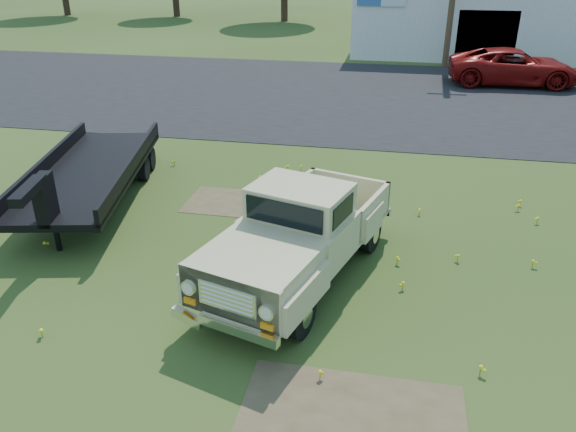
# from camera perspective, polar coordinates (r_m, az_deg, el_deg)

# --- Properties ---
(ground) EXTENTS (140.00, 140.00, 0.00)m
(ground) POSITION_cam_1_polar(r_m,az_deg,el_deg) (10.33, -0.41, -7.39)
(ground) COLOR #2E4716
(ground) RESTS_ON ground
(asphalt_lot) EXTENTS (90.00, 14.00, 0.02)m
(asphalt_lot) POSITION_cam_1_polar(r_m,az_deg,el_deg) (24.21, 6.84, 12.10)
(asphalt_lot) COLOR black
(asphalt_lot) RESTS_ON ground
(dirt_patch_a) EXTENTS (3.00, 2.00, 0.01)m
(dirt_patch_a) POSITION_cam_1_polar(r_m,az_deg,el_deg) (7.87, 6.37, -20.33)
(dirt_patch_a) COLOR brown
(dirt_patch_a) RESTS_ON ground
(dirt_patch_b) EXTENTS (2.20, 1.60, 0.01)m
(dirt_patch_b) POSITION_cam_1_polar(r_m,az_deg,el_deg) (13.76, -5.68, 1.39)
(dirt_patch_b) COLOR brown
(dirt_patch_b) RESTS_ON ground
(commercial_building) EXTENTS (14.20, 8.20, 4.15)m
(commercial_building) POSITION_cam_1_polar(r_m,az_deg,el_deg) (35.90, 18.93, 18.82)
(commercial_building) COLOR silver
(commercial_building) RESTS_ON ground
(vintage_pickup_truck) EXTENTS (3.40, 5.52, 1.87)m
(vintage_pickup_truck) POSITION_cam_1_polar(r_m,az_deg,el_deg) (10.22, 1.22, -1.72)
(vintage_pickup_truck) COLOR tan
(vintage_pickup_truck) RESTS_ON ground
(flatbed_trailer) EXTENTS (3.47, 6.79, 1.77)m
(flatbed_trailer) POSITION_cam_1_polar(r_m,az_deg,el_deg) (14.24, -19.55, 4.68)
(flatbed_trailer) COLOR black
(flatbed_trailer) RESTS_ON ground
(red_pickup) EXTENTS (5.68, 2.76, 1.55)m
(red_pickup) POSITION_cam_1_polar(r_m,az_deg,el_deg) (27.67, 21.94, 13.85)
(red_pickup) COLOR maroon
(red_pickup) RESTS_ON ground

